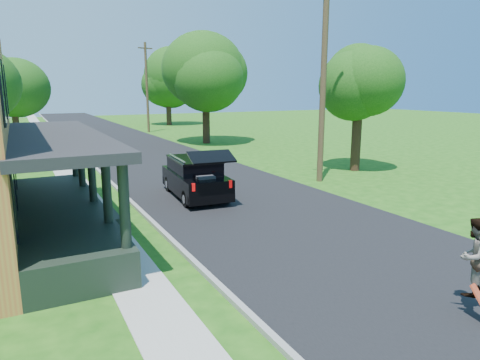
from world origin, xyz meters
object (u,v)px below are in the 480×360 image
black_suv (195,177)px  skateboarder (474,256)px  tree_right_near (359,81)px  utility_pole_near (323,82)px

black_suv → skateboarder: 11.41m
skateboarder → tree_right_near: (8.65, 12.94, 3.66)m
black_suv → skateboarder: size_ratio=3.01×
tree_right_near → black_suv: bearing=-170.8°
tree_right_near → utility_pole_near: utility_pole_near is taller
skateboarder → utility_pole_near: utility_pole_near is taller
skateboarder → tree_right_near: tree_right_near is taller
black_suv → utility_pole_near: utility_pole_near is taller
black_suv → utility_pole_near: bearing=6.2°
tree_right_near → utility_pole_near: bearing=-157.6°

